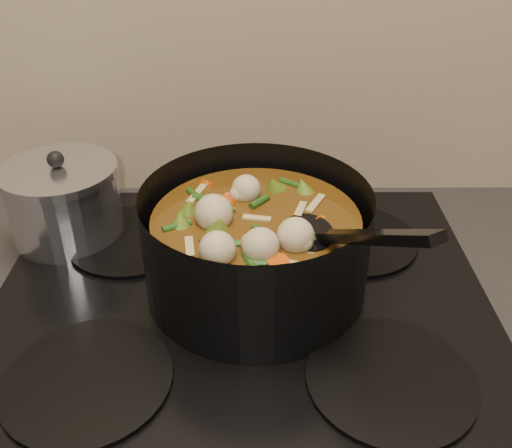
{
  "coord_description": "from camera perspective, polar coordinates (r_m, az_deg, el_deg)",
  "views": [
    {
      "loc": [
        0.02,
        1.39,
        1.4
      ],
      "look_at": [
        0.02,
        1.96,
        1.03
      ],
      "focal_mm": 40.0,
      "sensor_mm": 36.0,
      "label": 1
    }
  ],
  "objects": [
    {
      "name": "saucepan",
      "position": [
        0.85,
        -18.62,
        2.22
      ],
      "size": [
        0.16,
        0.16,
        0.13
      ],
      "rotation": [
        0.0,
        0.0,
        0.21
      ],
      "color": "silver",
      "rests_on": "stovetop"
    },
    {
      "name": "stockpot",
      "position": [
        0.7,
        0.04,
        -2.16
      ],
      "size": [
        0.35,
        0.36,
        0.2
      ],
      "rotation": [
        0.0,
        0.0,
        0.32
      ],
      "color": "black",
      "rests_on": "stovetop"
    },
    {
      "name": "stovetop",
      "position": [
        0.72,
        -1.47,
        -8.15
      ],
      "size": [
        0.62,
        0.54,
        0.03
      ],
      "color": "black",
      "rests_on": "counter"
    }
  ]
}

